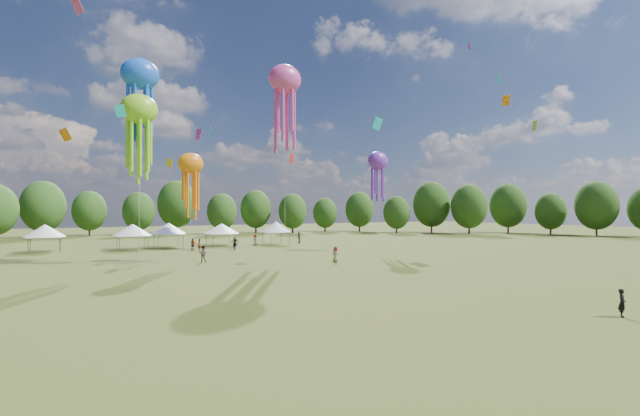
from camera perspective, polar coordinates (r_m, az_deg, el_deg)
ground at (r=23.48m, az=23.79°, el=-14.66°), size 300.00×300.00×0.00m
observer_main at (r=29.08m, az=35.15°, el=-10.26°), size 0.67×0.62×1.54m
spectator_near at (r=50.01m, az=-15.27°, el=-5.91°), size 1.12×1.02×1.86m
spectators_far at (r=66.41m, az=-8.67°, el=-4.57°), size 20.54×27.49×1.91m
festival_tents at (r=70.80m, az=-18.97°, el=-2.64°), size 38.25×9.40×3.93m
show_kites at (r=58.01m, az=-10.79°, el=12.08°), size 35.34×11.12×27.38m
small_kites at (r=62.95m, az=-10.95°, el=20.94°), size 74.54×53.83×44.28m
treeline at (r=77.30m, az=-19.27°, el=0.26°), size 201.57×95.24×13.43m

